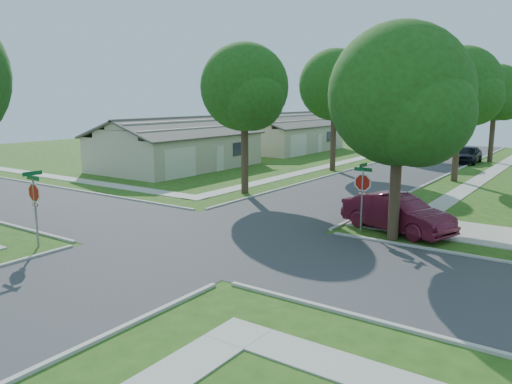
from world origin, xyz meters
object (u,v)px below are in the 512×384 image
Objects in this scene: tree_w_mid at (335,88)px; house_nw_far at (285,137)px; stop_sign_ne at (363,185)px; tree_e_near at (402,100)px; stop_sign_sw at (34,196)px; tree_ne_corner at (401,101)px; tree_e_far at (496,95)px; tree_w_far at (393,101)px; tree_e_mid at (462,90)px; car_curb_east at (468,154)px; house_nw_near at (177,150)px; car_curb_west at (417,147)px; tree_w_near at (245,91)px; car_driveway at (397,213)px.

tree_w_mid is 0.70× the size of house_nw_far.
stop_sign_ne is 0.36× the size of tree_e_near.
tree_w_mid is (0.06, 25.71, 4.46)m from stop_sign_sw.
stop_sign_sw is at bearing -141.16° from tree_ne_corner.
tree_e_far is 9.42m from tree_w_far.
tree_ne_corner is at bearing -51.19° from house_nw_far.
tree_e_mid reaches higher than house_nw_far.
house_nw_near is at bearing -138.99° from car_curb_east.
tree_e_mid is at bearing 114.71° from car_curb_west.
tree_w_far is (-9.40, 25.00, -0.14)m from tree_e_near.
tree_e_near is 0.61× the size of house_nw_near.
tree_ne_corner is at bearing -25.77° from house_nw_near.
car_curb_west is at bearing 61.04° from house_nw_near.
tree_w_near reaches higher than car_driveway.
tree_w_far is 1.61× the size of car_driveway.
tree_ne_corner is 1.88× the size of car_curb_east.
tree_ne_corner is at bearing -69.72° from tree_w_far.
stop_sign_ne is 1.95m from car_driveway.
car_curb_west is (-7.95, 4.11, -5.31)m from tree_e_far.
tree_e_near is 15.26m from tree_w_mid.
house_nw_near is at bearing -90.00° from house_nw_far.
house_nw_near reaches higher than car_curb_west.
car_driveway is 26.76m from car_curb_east.
house_nw_far is at bearing 179.63° from car_curb_east.
tree_w_near is at bearing 155.26° from stop_sign_ne.
tree_w_near is 13.63m from house_nw_near.
tree_ne_corner is 1.89× the size of car_curb_west.
tree_w_near is 0.94× the size of tree_w_mid.
stop_sign_sw is 0.33× the size of tree_w_near.
car_curb_east is (7.84, 23.11, -5.33)m from tree_w_near.
tree_e_far is 5.74m from car_curb_east.
tree_w_mid is 18.13m from car_curb_west.
house_nw_near is 25.73m from car_curb_east.
tree_e_far reaches higher than house_nw_near.
stop_sign_ne reaches higher than car_driveway.
stop_sign_sw is 0.36× the size of tree_e_near.
tree_e_near is 21.98m from house_nw_near.
tree_e_mid is at bearing -27.91° from house_nw_far.
stop_sign_ne is at bearing 139.81° from car_driveway.
stop_sign_ne is at bearing -72.30° from tree_w_far.
tree_w_near reaches higher than tree_e_near.
stop_sign_sw is 26.09m from tree_w_mid.
tree_w_near is 26.05m from house_nw_far.
car_curb_east is (-3.16, 27.91, -4.81)m from tree_ne_corner.
stop_sign_ne is 23.12m from house_nw_near.
tree_w_mid is 1.19× the size of tree_w_far.
tree_w_far reaches higher than stop_sign_ne.
stop_sign_ne is 0.22× the size of house_nw_far.
house_nw_far is at bearing -169.95° from tree_w_far.
car_curb_west is (1.44, 29.11, -5.45)m from tree_w_near.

